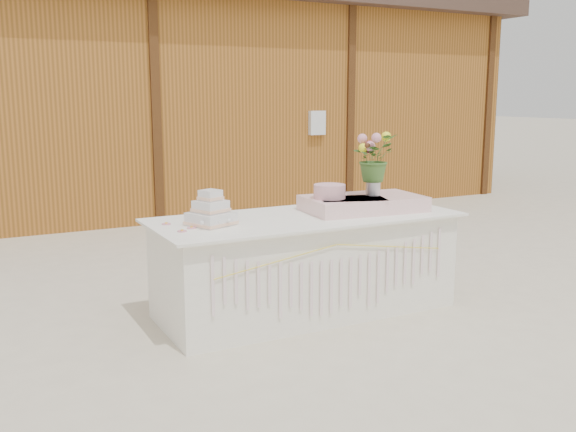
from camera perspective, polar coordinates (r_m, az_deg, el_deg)
The scene contains 9 objects.
ground at distance 5.16m, azimuth 1.56°, elevation -8.43°, with size 80.00×80.00×0.00m, color beige.
barn at distance 10.52m, azimuth -14.84°, elevation 10.21°, with size 12.60×4.60×3.30m.
cake_table at distance 5.04m, azimuth 1.61°, elevation -4.28°, with size 2.40×1.00×0.77m.
wedding_cake at distance 4.63m, azimuth -6.87°, elevation 0.25°, with size 0.37×0.37×0.26m.
pink_cake_stand at distance 5.07m, azimuth 3.71°, elevation 1.68°, with size 0.32×0.32×0.23m.
satin_runner at distance 5.22m, azimuth 6.69°, elevation 1.12°, with size 0.94×0.55×0.12m, color #FFCECD.
flower_vase at distance 5.25m, azimuth 7.57°, elevation 2.71°, with size 0.12×0.12×0.16m, color silver.
bouquet at distance 5.23m, azimuth 7.64°, elevation 5.67°, with size 0.34×0.30×0.38m, color #416B2A.
loose_flowers at distance 4.60m, azimuth -9.54°, elevation -0.87°, with size 0.13×0.32×0.02m, color pink, non-canonical shape.
Camera 1 is at (-2.39, -4.25, 1.68)m, focal length 40.00 mm.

